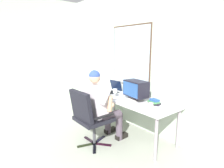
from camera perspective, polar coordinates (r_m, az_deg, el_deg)
The scene contains 9 objects.
wall_rear at distance 3.43m, azimuth 13.52°, elevation 7.41°, with size 5.74×0.08×2.84m.
desk at distance 3.41m, azimuth 5.78°, elevation -5.37°, with size 1.77×0.71×0.72m.
office_chair at distance 3.06m, azimuth -7.37°, elevation -9.38°, with size 0.64×0.60×0.98m.
person_seated at distance 3.16m, azimuth -3.52°, elevation -6.43°, with size 0.54×0.75×1.28m.
crt_monitor at distance 3.26m, azimuth 7.41°, elevation -1.50°, with size 0.47×0.31×0.34m.
laptop at distance 3.79m, azimuth 0.41°, elevation -1.57°, with size 0.36×0.37×0.25m.
wine_glass at distance 3.41m, azimuth 0.96°, elevation -2.30°, with size 0.08×0.08×0.16m.
book_stack at distance 3.08m, azimuth 13.00°, elevation -5.49°, with size 0.21×0.16×0.09m.
coffee_mug at distance 2.87m, azimuth 11.90°, elevation -6.69°, with size 0.08×0.08×0.09m.
Camera 1 is at (2.07, -0.04, 1.66)m, focal length 29.43 mm.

